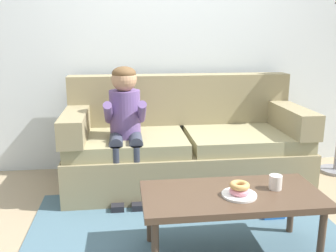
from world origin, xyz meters
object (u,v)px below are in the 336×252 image
person_child (125,119)px  donut (239,191)px  couch (185,146)px  coffee_table (232,199)px  toy_controller (272,215)px  mug (275,182)px

person_child → donut: bearing=-57.7°
couch → coffee_table: bearing=-85.7°
person_child → toy_controller: person_child is taller
toy_controller → couch: bearing=148.2°
person_child → donut: (0.66, -1.04, -0.22)m
toy_controller → person_child: bearing=175.4°
couch → person_child: 0.66m
person_child → couch: bearing=21.4°
donut → mug: mug is taller
couch → toy_controller: bearing=-55.2°
donut → toy_controller: donut is taller
coffee_table → person_child: person_child is taller
coffee_table → toy_controller: size_ratio=4.88×
coffee_table → donut: size_ratio=9.19×
coffee_table → couch: bearing=94.3°
person_child → toy_controller: 1.39m
person_child → mug: (0.91, -0.97, -0.21)m
couch → mug: size_ratio=23.60×
mug → toy_controller: 0.61m
coffee_table → person_child: bearing=122.4°
donut → couch: bearing=95.5°
couch → toy_controller: couch is taller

